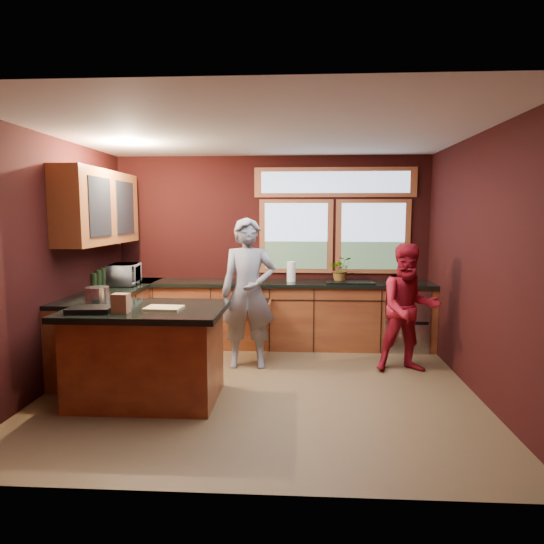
# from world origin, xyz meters

# --- Properties ---
(floor) EXTENTS (4.50, 4.50, 0.00)m
(floor) POSITION_xyz_m (0.00, 0.00, 0.00)
(floor) COLOR brown
(floor) RESTS_ON ground
(room_shell) EXTENTS (4.52, 4.02, 2.71)m
(room_shell) POSITION_xyz_m (-0.60, 0.32, 1.80)
(room_shell) COLOR black
(room_shell) RESTS_ON ground
(back_counter) EXTENTS (4.50, 0.64, 0.93)m
(back_counter) POSITION_xyz_m (0.20, 1.70, 0.46)
(back_counter) COLOR #562014
(back_counter) RESTS_ON floor
(left_counter) EXTENTS (0.64, 2.30, 0.93)m
(left_counter) POSITION_xyz_m (-1.95, 0.85, 0.47)
(left_counter) COLOR #562014
(left_counter) RESTS_ON floor
(island) EXTENTS (1.55, 1.05, 0.95)m
(island) POSITION_xyz_m (-1.12, -0.39, 0.48)
(island) COLOR #562014
(island) RESTS_ON floor
(person_grey) EXTENTS (0.70, 0.49, 1.82)m
(person_grey) POSITION_xyz_m (-0.21, 0.75, 0.91)
(person_grey) COLOR slate
(person_grey) RESTS_ON floor
(person_red) EXTENTS (0.80, 0.65, 1.53)m
(person_red) POSITION_xyz_m (1.70, 0.68, 0.76)
(person_red) COLOR maroon
(person_red) RESTS_ON floor
(microwave) EXTENTS (0.40, 0.54, 0.28)m
(microwave) POSITION_xyz_m (-1.92, 1.23, 1.07)
(microwave) COLOR #999999
(microwave) RESTS_ON left_counter
(potted_plant) EXTENTS (0.32, 0.27, 0.35)m
(potted_plant) POSITION_xyz_m (0.98, 1.75, 1.11)
(potted_plant) COLOR #999999
(potted_plant) RESTS_ON back_counter
(paper_towel) EXTENTS (0.12, 0.12, 0.28)m
(paper_towel) POSITION_xyz_m (0.29, 1.70, 1.07)
(paper_towel) COLOR white
(paper_towel) RESTS_ON back_counter
(cutting_board) EXTENTS (0.36, 0.27, 0.02)m
(cutting_board) POSITION_xyz_m (-0.92, -0.44, 0.95)
(cutting_board) COLOR tan
(cutting_board) RESTS_ON island
(stock_pot) EXTENTS (0.24, 0.24, 0.18)m
(stock_pot) POSITION_xyz_m (-1.67, -0.24, 1.03)
(stock_pot) COLOR silver
(stock_pot) RESTS_ON island
(paper_bag) EXTENTS (0.15, 0.13, 0.18)m
(paper_bag) POSITION_xyz_m (-1.27, -0.64, 1.03)
(paper_bag) COLOR brown
(paper_bag) RESTS_ON island
(black_tray) EXTENTS (0.43, 0.33, 0.05)m
(black_tray) POSITION_xyz_m (-1.57, -0.64, 0.97)
(black_tray) COLOR black
(black_tray) RESTS_ON island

